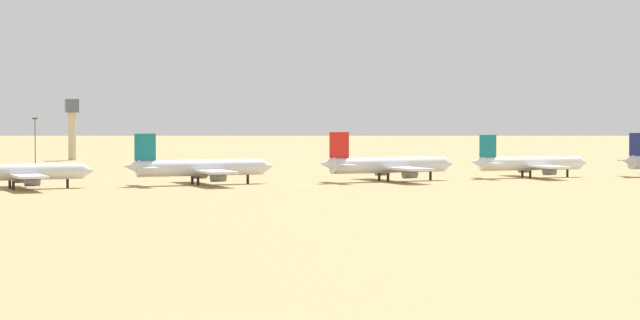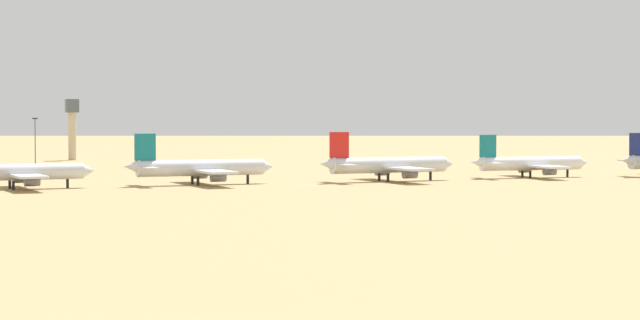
% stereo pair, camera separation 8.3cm
% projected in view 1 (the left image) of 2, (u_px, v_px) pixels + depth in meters
% --- Properties ---
extents(ground, '(4000.00, 4000.00, 0.00)m').
position_uv_depth(ground, '(308.00, 185.00, 342.38)').
color(ground, tan).
extents(ridge_center, '(313.35, 241.67, 104.67)m').
position_uv_depth(ridge_center, '(6.00, 80.00, 1340.86)').
color(ridge_center, slate).
rests_on(ridge_center, ground).
extents(ridge_east, '(378.08, 371.54, 135.10)m').
position_uv_depth(ridge_east, '(227.00, 68.00, 1397.28)').
color(ridge_east, slate).
rests_on(ridge_east, ground).
extents(ridge_far_east, '(296.95, 286.44, 118.43)m').
position_uv_depth(ridge_far_east, '(499.00, 79.00, 1561.84)').
color(ridge_far_east, slate).
rests_on(ridge_far_east, ground).
extents(parked_jet_orange_1, '(40.87, 34.52, 13.49)m').
position_uv_depth(parked_jet_orange_1, '(16.00, 172.00, 324.57)').
color(parked_jet_orange_1, silver).
rests_on(parked_jet_orange_1, ground).
extents(parked_jet_teal_2, '(42.91, 36.14, 14.17)m').
position_uv_depth(parked_jet_teal_2, '(199.00, 168.00, 343.89)').
color(parked_jet_teal_2, silver).
rests_on(parked_jet_teal_2, ground).
extents(parked_jet_red_3, '(43.35, 36.67, 14.31)m').
position_uv_depth(parked_jet_red_3, '(387.00, 165.00, 360.20)').
color(parked_jet_red_3, silver).
rests_on(parked_jet_red_3, ground).
extents(parked_jet_teal_4, '(39.55, 33.06, 13.11)m').
position_uv_depth(parked_jet_teal_4, '(530.00, 164.00, 380.14)').
color(parked_jet_teal_4, white).
rests_on(parked_jet_teal_4, ground).
extents(control_tower, '(5.20, 5.20, 24.98)m').
position_uv_depth(control_tower, '(72.00, 123.00, 514.66)').
color(control_tower, '#C6B793').
rests_on(control_tower, ground).
extents(light_pole_mid, '(1.80, 0.50, 17.86)m').
position_uv_depth(light_pole_mid, '(35.00, 140.00, 431.03)').
color(light_pole_mid, '#59595E').
rests_on(light_pole_mid, ground).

